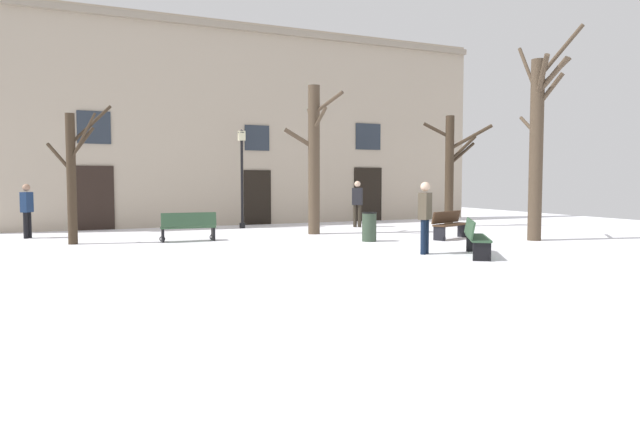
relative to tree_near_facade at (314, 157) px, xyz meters
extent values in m
plane|color=white|center=(-0.88, -4.34, -2.62)|extent=(33.91, 33.91, 0.00)
cube|color=tan|center=(-0.88, 4.78, 1.46)|extent=(21.20, 0.40, 8.16)
cube|color=gray|center=(-0.88, 4.53, 5.29)|extent=(21.20, 0.30, 0.24)
cube|color=black|center=(-6.77, 4.56, -1.44)|extent=(1.28, 0.08, 2.35)
cube|color=#262D38|center=(-6.77, 4.56, 1.13)|extent=(1.15, 0.06, 1.18)
cube|color=black|center=(-0.60, 4.56, -1.50)|extent=(1.15, 0.08, 2.23)
cube|color=#262D38|center=(-0.60, 4.56, 0.93)|extent=(1.03, 0.06, 1.02)
cube|color=black|center=(4.54, 4.56, -1.43)|extent=(1.37, 0.08, 2.38)
cube|color=#262D38|center=(4.54, 4.56, 1.14)|extent=(1.23, 0.06, 1.15)
cylinder|color=#4C3D2D|center=(0.01, 0.01, -0.11)|extent=(0.39, 0.39, 5.01)
cylinder|color=#4C3D2D|center=(0.06, 0.37, 1.28)|extent=(0.25, 0.84, 0.88)
cylinder|color=#4C3D2D|center=(0.02, -0.46, 1.23)|extent=(0.13, 0.99, 0.72)
cylinder|color=#4C3D2D|center=(-0.47, 0.15, 0.61)|extent=(1.06, 0.44, 0.72)
cylinder|color=#4C3D2D|center=(0.32, -0.46, 1.77)|extent=(0.76, 1.04, 0.72)
cylinder|color=#4C3D2D|center=(5.39, -4.50, 0.10)|extent=(0.40, 0.40, 5.44)
cylinder|color=#4C3D2D|center=(5.17, -4.89, 2.24)|extent=(0.63, 0.95, 1.15)
cylinder|color=#4C3D2D|center=(5.69, -4.81, 2.37)|extent=(0.75, 0.75, 0.95)
cylinder|color=#4C3D2D|center=(5.61, -3.94, 0.90)|extent=(0.56, 1.21, 0.73)
cylinder|color=#4C3D2D|center=(5.80, -4.93, 2.99)|extent=(0.98, 1.00, 1.54)
cylinder|color=#4C3D2D|center=(5.57, -4.80, 1.88)|extent=(0.53, 0.76, 1.00)
cylinder|color=#4C3D2D|center=(5.45, -4.04, 2.55)|extent=(0.25, 1.03, 1.65)
cylinder|color=#4C3D2D|center=(5.35, -5.07, 2.22)|extent=(0.23, 1.24, 0.94)
cylinder|color=#382B1E|center=(-7.49, 0.00, -0.75)|extent=(0.26, 0.26, 3.73)
cylinder|color=#382B1E|center=(-6.95, 0.11, 0.82)|extent=(1.18, 0.32, 1.21)
cylinder|color=#382B1E|center=(-7.17, -0.36, 0.42)|extent=(0.73, 0.81, 1.32)
cylinder|color=#382B1E|center=(-7.80, 0.19, -0.13)|extent=(0.72, 0.50, 0.84)
cylinder|color=#382B1E|center=(-7.19, 0.03, 0.30)|extent=(0.69, 0.15, 0.92)
cylinder|color=#382B1E|center=(6.06, 0.67, -0.45)|extent=(0.34, 0.34, 4.34)
cylinder|color=#382B1E|center=(6.77, 0.84, 0.26)|extent=(1.50, 0.45, 0.98)
cylinder|color=#382B1E|center=(6.70, 0.20, 0.87)|extent=(1.41, 1.09, 1.00)
cylinder|color=#382B1E|center=(5.61, 0.90, 1.16)|extent=(1.02, 0.60, 0.65)
cylinder|color=#382B1E|center=(6.82, 0.85, 0.47)|extent=(1.61, 0.48, 1.14)
cylinder|color=black|center=(-1.63, 3.16, -0.96)|extent=(0.10, 0.10, 3.32)
cylinder|color=black|center=(-1.63, 3.16, -2.52)|extent=(0.22, 0.22, 0.20)
cube|color=beige|center=(-1.63, 3.16, 0.88)|extent=(0.24, 0.24, 0.36)
cone|color=black|center=(-1.63, 3.16, 1.06)|extent=(0.30, 0.30, 0.14)
cylinder|color=#2D3D2D|center=(0.64, -2.74, -2.20)|extent=(0.43, 0.43, 0.84)
torus|color=black|center=(0.64, -2.74, -1.76)|extent=(0.46, 0.46, 0.04)
cube|color=#2D4C33|center=(1.54, -6.59, -2.17)|extent=(1.35, 1.74, 0.05)
cube|color=#2D4C33|center=(1.37, -6.48, -1.93)|extent=(1.08, 1.56, 0.40)
cube|color=black|center=(1.08, -7.29, -2.39)|extent=(0.37, 0.27, 0.44)
torus|color=black|center=(1.22, -7.38, -2.54)|extent=(0.12, 0.16, 0.17)
cube|color=black|center=(1.99, -5.89, -2.39)|extent=(0.37, 0.27, 0.44)
torus|color=black|center=(2.14, -5.99, -2.54)|extent=(0.12, 0.16, 0.17)
cube|color=#3D2819|center=(3.35, -3.14, -2.17)|extent=(1.60, 1.00, 0.05)
cube|color=#3D2819|center=(3.27, -2.96, -1.94)|extent=(1.48, 0.72, 0.37)
cube|color=black|center=(2.68, -3.42, -2.39)|extent=(0.21, 0.38, 0.45)
torus|color=black|center=(2.75, -3.58, -2.54)|extent=(0.17, 0.09, 0.17)
cube|color=black|center=(4.01, -2.86, -2.39)|extent=(0.21, 0.38, 0.45)
torus|color=black|center=(4.07, -3.02, -2.54)|extent=(0.17, 0.09, 0.17)
cube|color=#2D4C33|center=(-4.32, -0.53, -2.19)|extent=(1.63, 0.51, 0.05)
cube|color=#2D4C33|center=(-4.33, -0.73, -1.95)|extent=(1.61, 0.16, 0.41)
cube|color=black|center=(-3.58, -0.57, -2.41)|extent=(0.08, 0.39, 0.42)
torus|color=black|center=(-3.57, -0.40, -2.54)|extent=(0.17, 0.04, 0.17)
cube|color=black|center=(-5.06, -0.50, -2.41)|extent=(0.08, 0.39, 0.42)
torus|color=black|center=(-5.06, -0.33, -2.54)|extent=(0.17, 0.04, 0.17)
cylinder|color=#2D271E|center=(2.66, 1.76, -2.19)|extent=(0.14, 0.14, 0.86)
cylinder|color=#2D271E|center=(2.53, 1.88, -2.19)|extent=(0.14, 0.14, 0.86)
cube|color=black|center=(2.60, 1.82, -1.42)|extent=(0.43, 0.41, 0.67)
sphere|color=beige|center=(2.60, 1.82, -0.94)|extent=(0.24, 0.24, 0.24)
cylinder|color=black|center=(-8.79, 2.40, -2.20)|extent=(0.14, 0.14, 0.82)
cylinder|color=black|center=(-8.87, 2.24, -2.20)|extent=(0.14, 0.14, 0.82)
cube|color=navy|center=(-8.83, 2.32, -1.48)|extent=(0.37, 0.44, 0.63)
sphere|color=#9E755B|center=(-8.83, 2.32, -1.02)|extent=(0.23, 0.23, 0.23)
cylinder|color=black|center=(0.49, -5.81, -2.19)|extent=(0.14, 0.14, 0.86)
cylinder|color=black|center=(0.64, -5.71, -2.19)|extent=(0.14, 0.14, 0.86)
cube|color=#4C4233|center=(0.57, -5.76, -1.42)|extent=(0.44, 0.39, 0.67)
sphere|color=beige|center=(0.57, -5.76, -0.94)|extent=(0.24, 0.24, 0.24)
camera|label=1|loc=(-7.24, -17.23, -0.76)|focal=30.96mm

